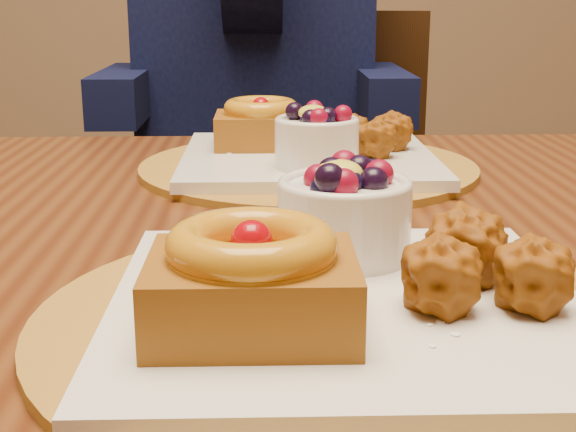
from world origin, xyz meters
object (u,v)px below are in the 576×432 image
at_px(chair_far, 304,231).
at_px(diner, 253,16).
at_px(place_setting_near, 341,284).
at_px(dining_table, 320,308).
at_px(place_setting_far, 306,151).

relative_size(chair_far, diner, 1.08).
bearing_deg(place_setting_near, chair_far, 88.45).
bearing_deg(place_setting_near, dining_table, 89.22).
height_order(dining_table, place_setting_far, place_setting_far).
xyz_separation_m(chair_far, diner, (-0.09, 0.03, 0.40)).
height_order(place_setting_near, chair_far, chair_far).
distance_m(dining_table, diner, 0.87).
height_order(dining_table, place_setting_near, place_setting_near).
bearing_deg(diner, place_setting_near, -101.19).
distance_m(place_setting_far, diner, 0.64).
height_order(dining_table, diner, diner).
height_order(place_setting_far, diner, diner).
relative_size(dining_table, place_setting_far, 4.21).
distance_m(dining_table, place_setting_near, 0.24).
distance_m(chair_far, diner, 0.41).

